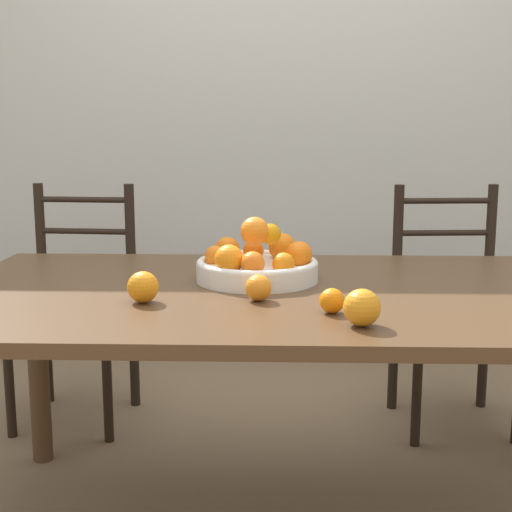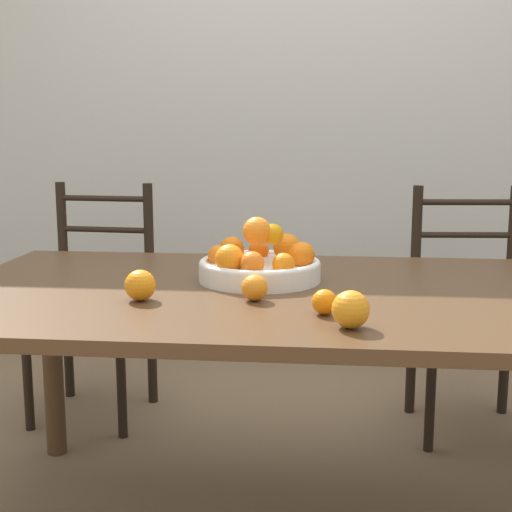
{
  "view_description": "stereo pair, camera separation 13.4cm",
  "coord_description": "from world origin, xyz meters",
  "px_view_note": "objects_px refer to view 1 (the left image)",
  "views": [
    {
      "loc": [
        -0.03,
        -1.9,
        1.16
      ],
      "look_at": [
        -0.09,
        -0.01,
        0.82
      ],
      "focal_mm": 50.0,
      "sensor_mm": 36.0,
      "label": 1
    },
    {
      "loc": [
        0.11,
        -1.89,
        1.16
      ],
      "look_at": [
        -0.09,
        -0.01,
        0.82
      ],
      "focal_mm": 50.0,
      "sensor_mm": 36.0,
      "label": 2
    }
  ],
  "objects_px": {
    "orange_loose_0": "(362,308)",
    "orange_loose_2": "(332,301)",
    "fruit_bowl": "(257,263)",
    "chair_right": "(452,307)",
    "chair_left": "(76,304)",
    "orange_loose_1": "(258,288)",
    "orange_loose_3": "(143,287)"
  },
  "relations": [
    {
      "from": "orange_loose_2",
      "to": "chair_right",
      "type": "distance_m",
      "value": 1.25
    },
    {
      "from": "orange_loose_0",
      "to": "fruit_bowl",
      "type": "bearing_deg",
      "value": 117.68
    },
    {
      "from": "fruit_bowl",
      "to": "chair_right",
      "type": "distance_m",
      "value": 1.08
    },
    {
      "from": "fruit_bowl",
      "to": "orange_loose_1",
      "type": "height_order",
      "value": "fruit_bowl"
    },
    {
      "from": "orange_loose_0",
      "to": "orange_loose_3",
      "type": "relative_size",
      "value": 1.06
    },
    {
      "from": "orange_loose_2",
      "to": "chair_right",
      "type": "relative_size",
      "value": 0.06
    },
    {
      "from": "fruit_bowl",
      "to": "orange_loose_0",
      "type": "height_order",
      "value": "fruit_bowl"
    },
    {
      "from": "orange_loose_2",
      "to": "fruit_bowl",
      "type": "bearing_deg",
      "value": 117.61
    },
    {
      "from": "fruit_bowl",
      "to": "orange_loose_0",
      "type": "distance_m",
      "value": 0.53
    },
    {
      "from": "orange_loose_1",
      "to": "orange_loose_2",
      "type": "relative_size",
      "value": 1.12
    },
    {
      "from": "orange_loose_2",
      "to": "chair_right",
      "type": "bearing_deg",
      "value": 62.88
    },
    {
      "from": "chair_left",
      "to": "orange_loose_1",
      "type": "bearing_deg",
      "value": -47.68
    },
    {
      "from": "orange_loose_3",
      "to": "orange_loose_2",
      "type": "bearing_deg",
      "value": -10.93
    },
    {
      "from": "orange_loose_1",
      "to": "orange_loose_3",
      "type": "bearing_deg",
      "value": -174.56
    },
    {
      "from": "orange_loose_1",
      "to": "chair_left",
      "type": "bearing_deg",
      "value": 127.91
    },
    {
      "from": "orange_loose_0",
      "to": "orange_loose_2",
      "type": "height_order",
      "value": "orange_loose_0"
    },
    {
      "from": "orange_loose_2",
      "to": "orange_loose_3",
      "type": "height_order",
      "value": "orange_loose_3"
    },
    {
      "from": "fruit_bowl",
      "to": "orange_loose_3",
      "type": "xyz_separation_m",
      "value": [
        -0.28,
        -0.27,
        -0.01
      ]
    },
    {
      "from": "chair_left",
      "to": "chair_right",
      "type": "distance_m",
      "value": 1.48
    },
    {
      "from": "orange_loose_1",
      "to": "chair_right",
      "type": "xyz_separation_m",
      "value": [
        0.73,
        0.97,
        -0.29
      ]
    },
    {
      "from": "orange_loose_0",
      "to": "orange_loose_3",
      "type": "distance_m",
      "value": 0.56
    },
    {
      "from": "orange_loose_1",
      "to": "orange_loose_3",
      "type": "relative_size",
      "value": 0.85
    },
    {
      "from": "orange_loose_3",
      "to": "fruit_bowl",
      "type": "bearing_deg",
      "value": 43.9
    },
    {
      "from": "orange_loose_0",
      "to": "chair_left",
      "type": "distance_m",
      "value": 1.58
    },
    {
      "from": "orange_loose_0",
      "to": "chair_left",
      "type": "relative_size",
      "value": 0.09
    },
    {
      "from": "orange_loose_0",
      "to": "orange_loose_3",
      "type": "xyz_separation_m",
      "value": [
        -0.52,
        0.2,
        -0.0
      ]
    },
    {
      "from": "orange_loose_3",
      "to": "chair_right",
      "type": "bearing_deg",
      "value": 44.23
    },
    {
      "from": "orange_loose_2",
      "to": "orange_loose_3",
      "type": "relative_size",
      "value": 0.76
    },
    {
      "from": "chair_right",
      "to": "orange_loose_1",
      "type": "bearing_deg",
      "value": -131.74
    },
    {
      "from": "orange_loose_0",
      "to": "chair_right",
      "type": "bearing_deg",
      "value": 67.37
    },
    {
      "from": "fruit_bowl",
      "to": "chair_left",
      "type": "height_order",
      "value": "chair_left"
    },
    {
      "from": "orange_loose_1",
      "to": "chair_left",
      "type": "xyz_separation_m",
      "value": [
        -0.75,
        0.97,
        -0.29
      ]
    }
  ]
}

